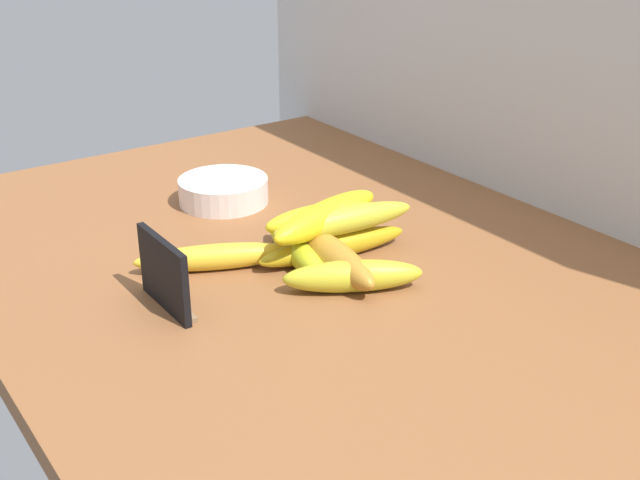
{
  "coord_description": "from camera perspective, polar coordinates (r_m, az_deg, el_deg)",
  "views": [
    {
      "loc": [
        75.13,
        -50.11,
        46.9
      ],
      "look_at": [
        4.92,
        -0.75,
        8.0
      ],
      "focal_mm": 45.2,
      "sensor_mm": 36.0,
      "label": 1
    }
  ],
  "objects": [
    {
      "name": "counter_top",
      "position": [
        1.01,
        -1.25,
        -2.31
      ],
      "size": [
        110.0,
        76.0,
        3.0
      ],
      "primitive_type": "cube",
      "color": "brown",
      "rests_on": "ground"
    },
    {
      "name": "chalkboard_sign",
      "position": [
        0.9,
        -10.94,
        -2.56
      ],
      "size": [
        11.0,
        1.8,
        8.4
      ],
      "color": "black",
      "rests_on": "counter_top"
    },
    {
      "name": "fruit_bowl",
      "position": [
        1.19,
        -6.85,
        3.49
      ],
      "size": [
        13.09,
        13.09,
        3.7
      ],
      "primitive_type": "cylinder",
      "color": "silver",
      "rests_on": "counter_top"
    },
    {
      "name": "banana_0",
      "position": [
        0.93,
        2.35,
        -2.57
      ],
      "size": [
        11.1,
        16.14,
        3.76
      ],
      "primitive_type": "ellipsoid",
      "rotation": [
        0.0,
        0.0,
        4.21
      ],
      "color": "gold",
      "rests_on": "counter_top"
    },
    {
      "name": "banana_1",
      "position": [
        0.97,
        0.68,
        -1.06
      ],
      "size": [
        19.38,
        6.16,
        4.38
      ],
      "primitive_type": "ellipsoid",
      "rotation": [
        0.0,
        0.0,
        6.19
      ],
      "color": "#AE7826",
      "rests_on": "counter_top"
    },
    {
      "name": "banana_2",
      "position": [
        0.99,
        -1.58,
        -0.8
      ],
      "size": [
        17.62,
        6.82,
        3.4
      ],
      "primitive_type": "ellipsoid",
      "rotation": [
        0.0,
        0.0,
        2.94
      ],
      "color": "#BAC722",
      "rests_on": "counter_top"
    },
    {
      "name": "banana_3",
      "position": [
        1.01,
        0.97,
        -0.43
      ],
      "size": [
        5.64,
        20.81,
        3.24
      ],
      "primitive_type": "ellipsoid",
      "rotation": [
        0.0,
        0.0,
        4.59
      ],
      "color": "gold",
      "rests_on": "counter_top"
    },
    {
      "name": "banana_4",
      "position": [
        0.99,
        -7.4,
        -1.19
      ],
      "size": [
        11.1,
        19.29,
        3.22
      ],
      "primitive_type": "ellipsoid",
      "rotation": [
        0.0,
        0.0,
        1.14
      ],
      "color": "yellow",
      "rests_on": "counter_top"
    },
    {
      "name": "banana_5",
      "position": [
        1.0,
        1.72,
        1.41
      ],
      "size": [
        5.77,
        19.67,
        3.38
      ],
      "primitive_type": "ellipsoid",
      "rotation": [
        0.0,
        0.0,
        4.59
      ],
      "color": "gold",
      "rests_on": "banana_3"
    },
    {
      "name": "banana_6",
      "position": [
        1.0,
        0.16,
        1.58
      ],
      "size": [
        6.62,
        15.66,
        3.78
      ],
      "primitive_type": "ellipsoid",
      "rotation": [
        0.0,
        0.0,
        4.52
      ],
      "color": "yellow",
      "rests_on": "banana_3"
    },
    {
      "name": "banana_7",
      "position": [
        1.0,
        0.42,
        1.72
      ],
      "size": [
        9.09,
        19.56,
        4.04
      ],
      "primitive_type": "ellipsoid",
      "rotation": [
        0.0,
        0.0,
        4.99
      ],
      "color": "yellow",
      "rests_on": "banana_3"
    }
  ]
}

